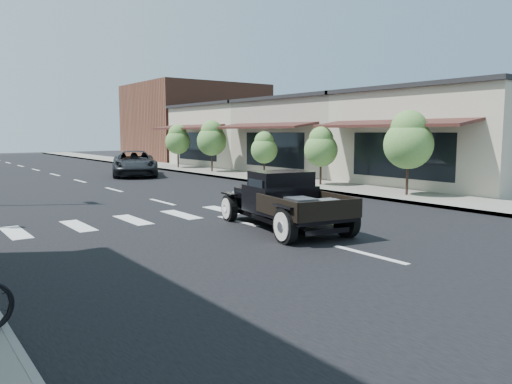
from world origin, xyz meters
TOP-DOWN VIEW (x-y plane):
  - ground at (0.00, 0.00)m, footprint 120.00×120.00m
  - road at (0.00, 15.00)m, footprint 14.00×80.00m
  - road_markings at (0.00, 10.00)m, footprint 12.00×60.00m
  - sidewalk_right at (8.50, 15.00)m, footprint 3.00×80.00m
  - storefront_near at (15.00, 4.00)m, footprint 10.00×9.00m
  - storefront_mid at (15.00, 13.00)m, footprint 10.00×9.00m
  - storefront_far at (15.00, 22.00)m, footprint 10.00×9.00m
  - far_building_right at (15.50, 32.00)m, footprint 11.00×10.00m
  - small_tree_a at (8.30, 2.32)m, footprint 1.92×1.92m
  - small_tree_b at (8.30, 7.23)m, footprint 1.58×1.58m
  - small_tree_c at (8.30, 11.65)m, footprint 1.45×1.45m
  - small_tree_d at (8.30, 17.12)m, footprint 1.86×1.86m
  - small_tree_e at (8.30, 21.73)m, footprint 1.74×1.74m
  - hotrod_pickup at (0.38, 0.30)m, footprint 2.91×4.92m
  - second_car at (3.65, 18.34)m, footprint 4.27×5.92m

SIDE VIEW (x-z plane):
  - ground at x=0.00m, z-range 0.00..0.00m
  - road_markings at x=0.00m, z-range -0.03..0.03m
  - road at x=0.00m, z-range 0.00..0.02m
  - sidewalk_right at x=8.50m, z-range 0.00..0.15m
  - second_car at x=3.65m, z-range 0.00..1.50m
  - hotrod_pickup at x=0.38m, z-range 0.00..1.60m
  - small_tree_c at x=8.30m, z-range 0.15..2.57m
  - small_tree_b at x=8.30m, z-range 0.15..2.78m
  - small_tree_e at x=8.30m, z-range 0.15..3.05m
  - small_tree_d at x=8.30m, z-range 0.15..3.25m
  - small_tree_a at x=8.30m, z-range 0.15..3.35m
  - storefront_near at x=15.00m, z-range 0.00..4.50m
  - storefront_mid at x=15.00m, z-range 0.00..4.50m
  - storefront_far at x=15.00m, z-range 0.00..4.50m
  - far_building_right at x=15.50m, z-range 0.00..7.00m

